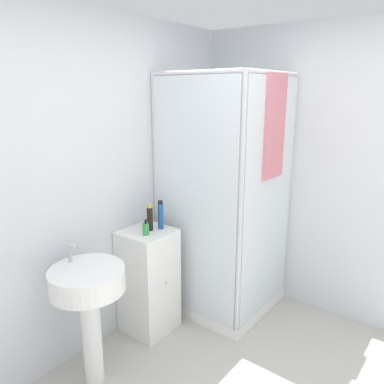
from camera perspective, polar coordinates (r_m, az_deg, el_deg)
name	(u,v)px	position (r m, az deg, el deg)	size (l,w,h in m)	color
wall_back	(71,194)	(2.75, -17.93, -0.25)	(6.40, 0.06, 2.50)	silver
shower_enclosure	(227,247)	(3.39, 5.33, -8.42)	(0.88, 0.91, 2.09)	white
vanity_cabinet	(148,281)	(3.18, -6.65, -13.26)	(0.39, 0.40, 0.87)	white
sink	(88,294)	(2.62, -15.51, -14.76)	(0.49, 0.49, 0.98)	white
soap_dispenser	(146,229)	(2.90, -7.06, -5.58)	(0.05, 0.05, 0.12)	green
shampoo_bottle_tall_black	(150,218)	(2.98, -6.43, -3.94)	(0.05, 0.05, 0.21)	black
shampoo_bottle_blue	(161,215)	(3.00, -4.80, -3.53)	(0.05, 0.05, 0.23)	#1E4C93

